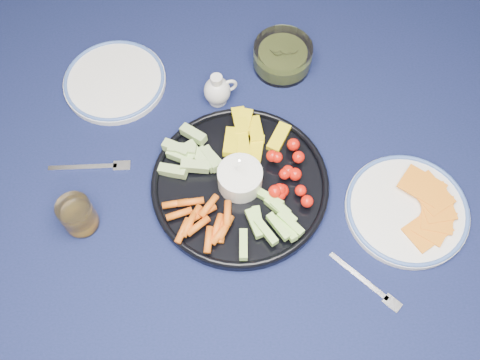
{
  "coord_description": "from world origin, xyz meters",
  "views": [
    {
      "loc": [
        -0.12,
        -0.57,
        1.71
      ],
      "look_at": [
        -0.12,
        -0.09,
        0.78
      ],
      "focal_mm": 40.0,
      "sensor_mm": 36.0,
      "label": 1
    }
  ],
  "objects_px": {
    "creamer_pitcher": "(218,90)",
    "dining_table": "(293,168)",
    "pickle_bowl": "(282,57)",
    "side_plate_extra": "(115,81)",
    "juice_tumbler": "(78,216)",
    "crudite_platter": "(239,182)",
    "cheese_plate": "(407,209)"
  },
  "relations": [
    {
      "from": "creamer_pitcher",
      "to": "side_plate_extra",
      "type": "bearing_deg",
      "value": 169.2
    },
    {
      "from": "dining_table",
      "to": "cheese_plate",
      "type": "distance_m",
      "value": 0.27
    },
    {
      "from": "crudite_platter",
      "to": "cheese_plate",
      "type": "bearing_deg",
      "value": -9.05
    },
    {
      "from": "cheese_plate",
      "to": "dining_table",
      "type": "bearing_deg",
      "value": 145.38
    },
    {
      "from": "juice_tumbler",
      "to": "creamer_pitcher",
      "type": "bearing_deg",
      "value": 48.87
    },
    {
      "from": "juice_tumbler",
      "to": "dining_table",
      "type": "bearing_deg",
      "value": 22.09
    },
    {
      "from": "creamer_pitcher",
      "to": "dining_table",
      "type": "bearing_deg",
      "value": -36.06
    },
    {
      "from": "creamer_pitcher",
      "to": "juice_tumbler",
      "type": "relative_size",
      "value": 1.04
    },
    {
      "from": "dining_table",
      "to": "pickle_bowl",
      "type": "bearing_deg",
      "value": 96.48
    },
    {
      "from": "dining_table",
      "to": "juice_tumbler",
      "type": "height_order",
      "value": "juice_tumbler"
    },
    {
      "from": "creamer_pitcher",
      "to": "side_plate_extra",
      "type": "relative_size",
      "value": 0.36
    },
    {
      "from": "dining_table",
      "to": "side_plate_extra",
      "type": "distance_m",
      "value": 0.44
    },
    {
      "from": "dining_table",
      "to": "creamer_pitcher",
      "type": "height_order",
      "value": "creamer_pitcher"
    },
    {
      "from": "pickle_bowl",
      "to": "cheese_plate",
      "type": "distance_m",
      "value": 0.43
    },
    {
      "from": "crudite_platter",
      "to": "creamer_pitcher",
      "type": "distance_m",
      "value": 0.22
    },
    {
      "from": "pickle_bowl",
      "to": "side_plate_extra",
      "type": "relative_size",
      "value": 0.58
    },
    {
      "from": "crudite_platter",
      "to": "pickle_bowl",
      "type": "bearing_deg",
      "value": 72.89
    },
    {
      "from": "pickle_bowl",
      "to": "juice_tumbler",
      "type": "height_order",
      "value": "juice_tumbler"
    },
    {
      "from": "juice_tumbler",
      "to": "side_plate_extra",
      "type": "distance_m",
      "value": 0.34
    },
    {
      "from": "creamer_pitcher",
      "to": "cheese_plate",
      "type": "height_order",
      "value": "creamer_pitcher"
    },
    {
      "from": "dining_table",
      "to": "pickle_bowl",
      "type": "distance_m",
      "value": 0.25
    },
    {
      "from": "cheese_plate",
      "to": "juice_tumbler",
      "type": "height_order",
      "value": "juice_tumbler"
    },
    {
      "from": "pickle_bowl",
      "to": "side_plate_extra",
      "type": "xyz_separation_m",
      "value": [
        -0.37,
        -0.05,
        -0.02
      ]
    },
    {
      "from": "pickle_bowl",
      "to": "juice_tumbler",
      "type": "bearing_deg",
      "value": -135.53
    },
    {
      "from": "crudite_platter",
      "to": "juice_tumbler",
      "type": "distance_m",
      "value": 0.31
    },
    {
      "from": "creamer_pitcher",
      "to": "cheese_plate",
      "type": "relative_size",
      "value": 0.33
    },
    {
      "from": "crudite_platter",
      "to": "juice_tumbler",
      "type": "bearing_deg",
      "value": -165.13
    },
    {
      "from": "creamer_pitcher",
      "to": "pickle_bowl",
      "type": "distance_m",
      "value": 0.17
    },
    {
      "from": "crudite_platter",
      "to": "creamer_pitcher",
      "type": "relative_size",
      "value": 4.41
    },
    {
      "from": "cheese_plate",
      "to": "creamer_pitcher",
      "type": "bearing_deg",
      "value": 144.73
    },
    {
      "from": "juice_tumbler",
      "to": "pickle_bowl",
      "type": "bearing_deg",
      "value": 44.47
    },
    {
      "from": "crudite_platter",
      "to": "side_plate_extra",
      "type": "bearing_deg",
      "value": 137.14
    }
  ]
}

